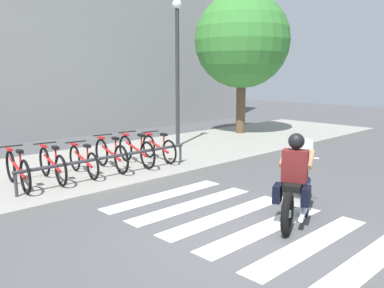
{
  "coord_description": "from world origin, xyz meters",
  "views": [
    {
      "loc": [
        -4.69,
        -3.53,
        2.41
      ],
      "look_at": [
        1.11,
        2.49,
        0.92
      ],
      "focal_mm": 37.9,
      "sensor_mm": 36.0,
      "label": 1
    }
  ],
  "objects": [
    {
      "name": "tree_near_rack",
      "position": [
        7.09,
        6.09,
        3.53
      ],
      "size": [
        3.45,
        3.45,
        5.27
      ],
      "color": "brown",
      "rests_on": "ground"
    },
    {
      "name": "ground_plane",
      "position": [
        0.0,
        0.0,
        0.0
      ],
      "size": [
        48.0,
        48.0,
        0.0
      ],
      "primitive_type": "plane",
      "color": "#4C4C4F"
    },
    {
      "name": "crosswalk_stripe_0",
      "position": [
        0.26,
        -1.6,
        0.0
      ],
      "size": [
        2.8,
        0.4,
        0.01
      ],
      "primitive_type": "cube",
      "color": "white",
      "rests_on": "ground"
    },
    {
      "name": "street_lamp",
      "position": [
        3.57,
        5.69,
        2.71
      ],
      "size": [
        0.28,
        0.28,
        4.5
      ],
      "color": "#2D2D33",
      "rests_on": "ground"
    },
    {
      "name": "bicycle_2",
      "position": [
        -0.37,
        4.42,
        0.48
      ],
      "size": [
        0.48,
        1.6,
        0.72
      ],
      "color": "black",
      "rests_on": "sidewalk"
    },
    {
      "name": "bicycle_4",
      "position": [
        1.06,
        4.42,
        0.51
      ],
      "size": [
        0.48,
        1.74,
        0.8
      ],
      "color": "black",
      "rests_on": "sidewalk"
    },
    {
      "name": "crosswalk_stripe_4",
      "position": [
        0.26,
        1.6,
        0.0
      ],
      "size": [
        2.8,
        0.4,
        0.01
      ],
      "primitive_type": "cube",
      "color": "white",
      "rests_on": "ground"
    },
    {
      "name": "crosswalk_stripe_5",
      "position": [
        0.26,
        2.4,
        0.0
      ],
      "size": [
        2.8,
        0.4,
        0.01
      ],
      "primitive_type": "cube",
      "color": "white",
      "rests_on": "ground"
    },
    {
      "name": "motorcycle",
      "position": [
        1.06,
        -0.04,
        0.46
      ],
      "size": [
        2.09,
        1.06,
        1.25
      ],
      "color": "black",
      "rests_on": "ground"
    },
    {
      "name": "sidewalk",
      "position": [
        0.0,
        5.29,
        0.07
      ],
      "size": [
        24.0,
        4.4,
        0.15
      ],
      "primitive_type": "cube",
      "color": "gray",
      "rests_on": "ground"
    },
    {
      "name": "bicycle_5",
      "position": [
        1.77,
        4.42,
        0.49
      ],
      "size": [
        0.48,
        1.58,
        0.74
      ],
      "color": "black",
      "rests_on": "sidewalk"
    },
    {
      "name": "bicycle_1",
      "position": [
        -1.09,
        4.42,
        0.51
      ],
      "size": [
        0.48,
        1.66,
        0.78
      ],
      "color": "black",
      "rests_on": "sidewalk"
    },
    {
      "name": "crosswalk_stripe_1",
      "position": [
        0.26,
        -0.8,
        0.0
      ],
      "size": [
        2.8,
        0.4,
        0.01
      ],
      "primitive_type": "cube",
      "color": "white",
      "rests_on": "ground"
    },
    {
      "name": "bicycle_3",
      "position": [
        0.34,
        4.42,
        0.51
      ],
      "size": [
        0.48,
        1.68,
        0.8
      ],
      "color": "black",
      "rests_on": "sidewalk"
    },
    {
      "name": "bike_rack",
      "position": [
        -0.02,
        3.87,
        0.57
      ],
      "size": [
        4.17,
        0.07,
        0.49
      ],
      "color": "#333338",
      "rests_on": "sidewalk"
    },
    {
      "name": "crosswalk_stripe_3",
      "position": [
        0.26,
        0.8,
        0.0
      ],
      "size": [
        2.8,
        0.4,
        0.01
      ],
      "primitive_type": "cube",
      "color": "white",
      "rests_on": "ground"
    },
    {
      "name": "bicycle_0",
      "position": [
        -1.8,
        4.42,
        0.51
      ],
      "size": [
        0.48,
        1.74,
        0.8
      ],
      "color": "black",
      "rests_on": "sidewalk"
    },
    {
      "name": "crosswalk_stripe_2",
      "position": [
        0.26,
        0.0,
        0.0
      ],
      "size": [
        2.8,
        0.4,
        0.01
      ],
      "primitive_type": "cube",
      "color": "white",
      "rests_on": "ground"
    },
    {
      "name": "rider",
      "position": [
        0.99,
        -0.07,
        0.83
      ],
      "size": [
        0.76,
        0.7,
        1.45
      ],
      "color": "#591919",
      "rests_on": "ground"
    }
  ]
}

